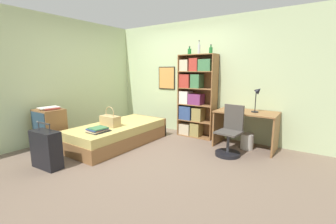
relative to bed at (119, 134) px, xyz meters
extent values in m
plane|color=#756051|center=(0.66, -0.02, -0.20)|extent=(14.00, 14.00, 0.00)
cube|color=beige|center=(0.66, 1.61, 1.10)|extent=(10.00, 0.06, 2.60)
cube|color=black|center=(0.12, 1.57, 1.10)|extent=(0.48, 0.02, 0.55)
cube|color=#DB994C|center=(0.12, 1.56, 1.10)|extent=(0.44, 0.01, 0.51)
cube|color=beige|center=(-1.30, -0.02, 1.10)|extent=(0.06, 10.00, 2.60)
cube|color=olive|center=(0.00, -0.02, -0.08)|extent=(0.99, 2.03, 0.25)
cube|color=tan|center=(0.00, -0.02, 0.13)|extent=(0.96, 2.00, 0.16)
cube|color=olive|center=(0.00, 0.98, 0.00)|extent=(0.99, 0.04, 0.41)
cube|color=tan|center=(0.00, -0.20, 0.31)|extent=(0.39, 0.21, 0.20)
torus|color=tan|center=(0.00, -0.20, 0.48)|extent=(0.23, 0.02, 0.23)
cube|color=#232328|center=(0.15, -0.60, 0.22)|extent=(0.30, 0.35, 0.02)
cube|color=beige|center=(0.13, -0.62, 0.23)|extent=(0.28, 0.34, 0.02)
cube|color=#B2382D|center=(0.14, -0.63, 0.25)|extent=(0.26, 0.28, 0.01)
cube|color=#334C84|center=(0.14, -0.63, 0.26)|extent=(0.30, 0.32, 0.02)
cube|color=#427A4C|center=(0.16, -0.62, 0.28)|extent=(0.26, 0.28, 0.02)
cube|color=black|center=(-0.05, -1.44, 0.09)|extent=(0.52, 0.25, 0.58)
cylinder|color=#2D2D33|center=(-0.19, -1.45, 0.44)|extent=(0.01, 0.01, 0.12)
cylinder|color=#2D2D33|center=(0.09, -1.43, 0.44)|extent=(0.01, 0.01, 0.12)
cube|color=#2D2D33|center=(-0.05, -1.44, 0.50)|extent=(0.31, 0.04, 0.02)
cube|color=olive|center=(-0.89, -0.92, 0.18)|extent=(0.53, 0.41, 0.76)
cube|color=#284256|center=(-0.89, -1.13, 0.00)|extent=(0.49, 0.01, 0.34)
sphere|color=#B2A893|center=(-0.89, -1.14, 0.00)|extent=(0.02, 0.02, 0.02)
cube|color=#284256|center=(-0.89, -1.13, 0.36)|extent=(0.49, 0.01, 0.34)
sphere|color=#B2A893|center=(-0.89, -1.14, 0.36)|extent=(0.02, 0.02, 0.02)
cube|color=beige|center=(-0.84, -0.92, 0.57)|extent=(0.25, 0.31, 0.01)
cube|color=#B2382D|center=(-0.83, -0.91, 0.58)|extent=(0.29, 0.30, 0.02)
cube|color=silver|center=(-0.85, -0.93, 0.60)|extent=(0.27, 0.36, 0.02)
cube|color=olive|center=(0.66, 1.39, 0.71)|extent=(0.02, 0.35, 1.83)
cube|color=olive|center=(1.48, 1.39, 0.71)|extent=(0.02, 0.35, 1.83)
cube|color=olive|center=(1.07, 1.56, 0.71)|extent=(0.83, 0.01, 1.83)
cube|color=olive|center=(1.07, 1.39, -0.19)|extent=(0.80, 0.35, 0.02)
cube|color=olive|center=(1.07, 1.39, 0.16)|extent=(0.80, 0.35, 0.02)
cube|color=olive|center=(1.07, 1.39, 0.53)|extent=(0.80, 0.35, 0.02)
cube|color=olive|center=(1.07, 1.39, 0.89)|extent=(0.80, 0.35, 0.02)
cube|color=olive|center=(1.07, 1.39, 1.26)|extent=(0.80, 0.35, 0.02)
cube|color=olive|center=(1.07, 1.39, 1.61)|extent=(0.80, 0.35, 0.02)
cube|color=beige|center=(0.82, 1.37, -0.07)|extent=(0.26, 0.26, 0.24)
cube|color=#99894C|center=(1.08, 1.37, -0.04)|extent=(0.22, 0.26, 0.30)
cube|color=#334C84|center=(0.83, 1.37, 0.32)|extent=(0.29, 0.26, 0.31)
cube|color=#99894C|center=(1.12, 1.37, 0.32)|extent=(0.22, 0.26, 0.29)
cube|color=silver|center=(0.79, 1.37, 0.68)|extent=(0.22, 0.26, 0.28)
cube|color=#7A336B|center=(1.06, 1.37, 0.65)|extent=(0.30, 0.26, 0.23)
cube|color=#B2382D|center=(0.81, 1.37, 1.05)|extent=(0.24, 0.26, 0.30)
cube|color=#427A4C|center=(1.07, 1.37, 1.05)|extent=(0.21, 0.26, 0.30)
cube|color=beige|center=(0.79, 1.37, 1.39)|extent=(0.20, 0.26, 0.25)
cube|color=#B2382D|center=(1.02, 1.37, 1.40)|extent=(0.19, 0.26, 0.27)
cube|color=#427A4C|center=(1.28, 1.37, 1.39)|extent=(0.28, 0.26, 0.25)
cylinder|color=#1E6B2D|center=(0.83, 1.43, 1.69)|extent=(0.08, 0.08, 0.13)
cylinder|color=#1E6B2D|center=(0.83, 1.43, 1.78)|extent=(0.03, 0.03, 0.04)
cylinder|color=#232328|center=(0.83, 1.43, 1.80)|extent=(0.04, 0.04, 0.01)
cylinder|color=#B7BCC1|center=(1.09, 1.38, 1.73)|extent=(0.06, 0.06, 0.20)
cylinder|color=#B7BCC1|center=(1.09, 1.38, 1.86)|extent=(0.02, 0.02, 0.06)
cylinder|color=#232328|center=(1.09, 1.38, 1.90)|extent=(0.03, 0.03, 0.02)
cylinder|color=#1E6B2D|center=(1.34, 1.44, 1.69)|extent=(0.07, 0.07, 0.14)
cylinder|color=#1E6B2D|center=(1.34, 1.44, 1.78)|extent=(0.03, 0.03, 0.04)
cylinder|color=#232328|center=(1.34, 1.44, 1.81)|extent=(0.03, 0.03, 0.02)
cube|color=olive|center=(2.21, 1.23, 0.50)|extent=(1.12, 0.67, 0.02)
cube|color=olive|center=(1.67, 1.23, 0.14)|extent=(0.03, 0.63, 0.69)
cube|color=olive|center=(2.75, 1.23, 0.14)|extent=(0.03, 0.63, 0.69)
cylinder|color=black|center=(2.36, 1.24, 0.52)|extent=(0.13, 0.13, 0.02)
cylinder|color=black|center=(2.36, 1.24, 0.71)|extent=(0.02, 0.02, 0.37)
cone|color=black|center=(2.40, 1.24, 0.93)|extent=(0.15, 0.11, 0.15)
cylinder|color=black|center=(2.09, 0.62, -0.17)|extent=(0.43, 0.43, 0.06)
cylinder|color=#333338|center=(2.09, 0.62, 0.00)|extent=(0.05, 0.05, 0.41)
cube|color=#47423D|center=(2.09, 0.62, 0.22)|extent=(0.44, 0.44, 0.03)
cube|color=#47423D|center=(2.11, 0.81, 0.46)|extent=(0.36, 0.08, 0.45)
cylinder|color=#B7B2A8|center=(2.27, 1.16, -0.05)|extent=(0.24, 0.24, 0.30)
camera|label=1|loc=(3.35, -3.09, 1.28)|focal=24.00mm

